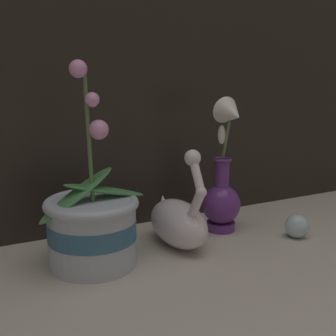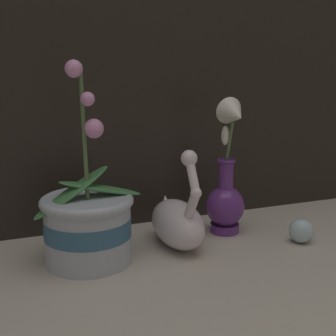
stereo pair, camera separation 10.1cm
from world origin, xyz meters
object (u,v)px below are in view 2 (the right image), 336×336
(swan_figurine, at_px, (177,221))
(glass_sphere, at_px, (301,231))
(orchid_potted_plant, at_px, (88,222))
(blue_vase, at_px, (227,188))

(swan_figurine, height_order, glass_sphere, swan_figurine)
(orchid_potted_plant, distance_m, swan_figurine, 0.20)
(orchid_potted_plant, height_order, blue_vase, orchid_potted_plant)
(blue_vase, xyz_separation_m, glass_sphere, (0.13, -0.12, -0.08))
(orchid_potted_plant, bearing_deg, swan_figurine, 4.20)
(blue_vase, bearing_deg, swan_figurine, -167.29)
(glass_sphere, bearing_deg, swan_figurine, 162.43)
(orchid_potted_plant, distance_m, blue_vase, 0.34)
(swan_figurine, distance_m, blue_vase, 0.15)
(orchid_potted_plant, height_order, glass_sphere, orchid_potted_plant)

